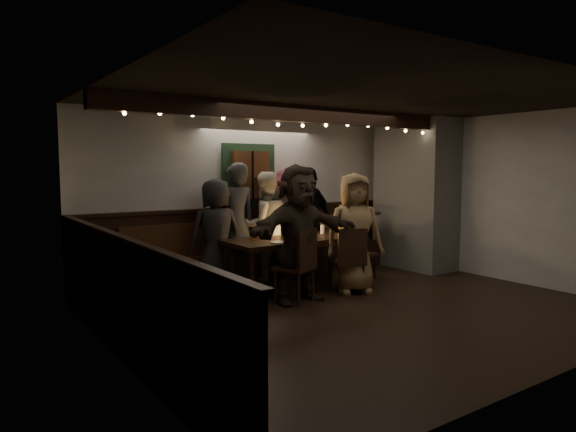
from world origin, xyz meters
TOP-DOWN VIEW (x-y plane):
  - room at (1.07, 1.42)m, footprint 6.02×5.01m
  - dining_table at (-0.02, 1.40)m, footprint 2.09×0.90m
  - chair_near_left at (-0.46, 0.66)m, footprint 0.58×0.58m
  - chair_near_right at (0.37, 0.64)m, footprint 0.54×0.54m
  - chair_end at (1.16, 1.31)m, footprint 0.46×0.46m
  - high_top at (1.71, 1.85)m, footprint 0.64×0.64m
  - person_a at (-1.00, 2.02)m, footprint 0.84×0.59m
  - person_b at (-0.60, 2.14)m, footprint 0.70×0.48m
  - person_c at (-0.13, 2.09)m, footprint 0.90×0.74m
  - person_d at (0.42, 2.14)m, footprint 1.29×0.98m
  - person_e at (0.77, 2.11)m, footprint 1.12×0.68m
  - person_f at (-0.44, 0.73)m, footprint 1.72×0.64m
  - person_g at (0.51, 0.71)m, footprint 0.97×0.82m

SIDE VIEW (x-z plane):
  - chair_end at x=1.16m, z-range 0.05..0.89m
  - chair_near_right at x=0.37m, z-range 0.06..1.00m
  - chair_near_left at x=-0.46m, z-range 0.06..1.05m
  - high_top at x=1.71m, z-range 0.13..1.15m
  - dining_table at x=-0.02m, z-range 0.23..1.13m
  - person_a at x=-1.00m, z-range 0.00..1.62m
  - person_g at x=0.51m, z-range 0.00..1.70m
  - person_c at x=-0.13m, z-range 0.00..1.71m
  - person_d at x=0.42m, z-range 0.00..1.77m
  - person_e at x=0.77m, z-range 0.00..1.78m
  - person_f at x=-0.44m, z-range 0.00..1.82m
  - person_b at x=-0.60m, z-range 0.00..1.85m
  - room at x=1.07m, z-range -0.24..2.38m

